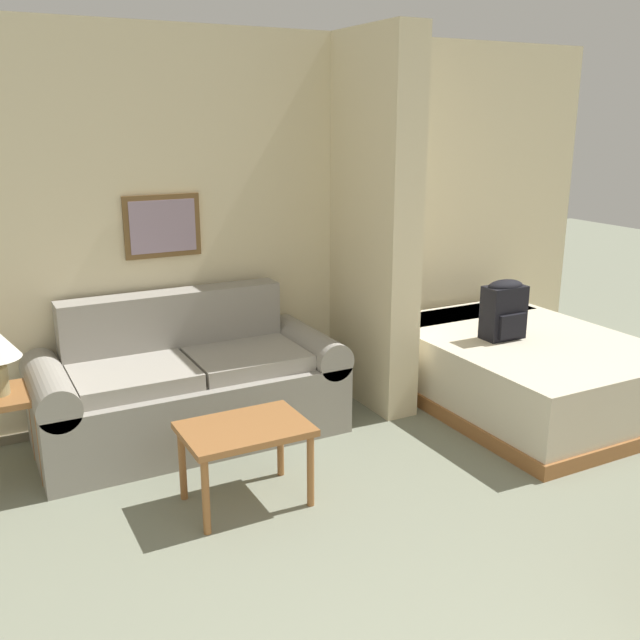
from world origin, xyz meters
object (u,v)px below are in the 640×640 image
couch (189,387)px  bed (521,369)px  backpack (504,309)px  coffee_table (245,436)px

couch → bed: couch is taller
couch → backpack: 2.24m
coffee_table → backpack: (2.14, 0.42, 0.34)m
couch → bed: 2.38m
couch → backpack: backpack is taller
couch → coffee_table: bearing=-89.9°
backpack → couch: bearing=165.6°
coffee_table → bed: (2.31, 0.39, -0.13)m
bed → backpack: 0.50m
couch → bed: size_ratio=1.01×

